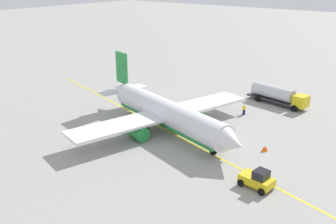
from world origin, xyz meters
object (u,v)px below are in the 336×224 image
(refueling_worker, at_px, (244,110))
(safety_cone_wingtip, at_px, (264,149))
(pushback_tug, at_px, (257,179))
(airplane, at_px, (166,113))
(fuel_tanker, at_px, (278,95))
(safety_cone_nose, at_px, (266,148))

(refueling_worker, xyz_separation_m, safety_cone_wingtip, (8.68, -10.88, -0.45))
(pushback_tug, distance_m, safety_cone_wingtip, 9.44)
(safety_cone_wingtip, bearing_deg, airplane, -171.04)
(pushback_tug, relative_size, safety_cone_wingtip, 5.15)
(fuel_tanker, bearing_deg, pushback_tug, -70.66)
(pushback_tug, xyz_separation_m, safety_cone_nose, (-3.21, 9.14, -0.69))
(pushback_tug, bearing_deg, refueling_worker, 121.33)
(safety_cone_nose, bearing_deg, airplane, -169.87)
(fuel_tanker, relative_size, refueling_worker, 6.75)
(safety_cone_wingtip, bearing_deg, fuel_tanker, 108.77)
(airplane, xyz_separation_m, safety_cone_nose, (14.67, 2.62, -2.34))
(fuel_tanker, bearing_deg, refueling_worker, -104.17)
(airplane, bearing_deg, refueling_worker, 65.90)
(refueling_worker, height_order, safety_cone_wingtip, refueling_worker)
(refueling_worker, relative_size, safety_cone_nose, 2.66)
(pushback_tug, xyz_separation_m, refueling_worker, (-11.99, 19.70, -0.19))
(fuel_tanker, relative_size, pushback_tug, 3.03)
(airplane, distance_m, fuel_tanker, 23.05)
(refueling_worker, bearing_deg, safety_cone_wingtip, -51.42)
(safety_cone_nose, height_order, safety_cone_wingtip, safety_cone_wingtip)
(fuel_tanker, relative_size, safety_cone_wingtip, 15.63)
(pushback_tug, distance_m, refueling_worker, 23.06)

